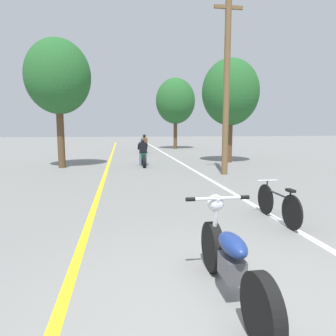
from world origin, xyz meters
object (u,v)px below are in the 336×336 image
at_px(motorcycle_foreground, 230,260).
at_px(motorcycle_rider_far, 144,146).
at_px(roadside_tree_right_near, 230,93).
at_px(motorcycle_rider_lead, 143,155).
at_px(roadside_tree_left, 58,77).
at_px(utility_pole, 227,83).
at_px(bicycle_parked, 278,204).
at_px(roadside_tree_right_far, 175,101).

bearing_deg(motorcycle_foreground, motorcycle_rider_far, 88.34).
bearing_deg(motorcycle_rider_far, roadside_tree_right_near, -58.08).
bearing_deg(motorcycle_rider_lead, roadside_tree_left, -177.90).
xyz_separation_m(roadside_tree_right_near, roadside_tree_left, (-8.41, -0.91, 0.42)).
bearing_deg(utility_pole, bicycle_parked, -99.73).
bearing_deg(motorcycle_foreground, roadside_tree_right_far, 81.12).
xyz_separation_m(roadside_tree_right_far, motorcycle_rider_lead, (-3.68, -11.42, -3.60)).
relative_size(roadside_tree_right_near, motorcycle_rider_far, 2.63).
distance_m(roadside_tree_right_near, bicycle_parked, 10.81).
distance_m(roadside_tree_right_far, bicycle_parked, 20.99).
relative_size(utility_pole, roadside_tree_left, 1.19).
distance_m(utility_pole, roadside_tree_right_near, 4.32).
bearing_deg(motorcycle_foreground, utility_pole, 70.83).
relative_size(roadside_tree_left, motorcycle_rider_lead, 2.77).
distance_m(utility_pole, motorcycle_foreground, 9.38).
xyz_separation_m(roadside_tree_left, motorcycle_rider_far, (4.40, 7.36, -3.55)).
xyz_separation_m(roadside_tree_right_far, bicycle_parked, (-1.70, -20.58, -3.76)).
bearing_deg(motorcycle_rider_lead, bicycle_parked, -77.83).
xyz_separation_m(roadside_tree_left, bicycle_parked, (5.74, -9.03, -3.72)).
height_order(utility_pole, motorcycle_rider_far, utility_pole).
bearing_deg(roadside_tree_right_near, motorcycle_rider_lead, -170.57).
bearing_deg(roadside_tree_right_far, utility_pole, -92.67).
relative_size(roadside_tree_right_near, roadside_tree_left, 0.94).
height_order(roadside_tree_right_near, bicycle_parked, roadside_tree_right_near).
height_order(utility_pole, motorcycle_rider_lead, utility_pole).
height_order(roadside_tree_left, motorcycle_rider_lead, roadside_tree_left).
xyz_separation_m(motorcycle_rider_lead, motorcycle_rider_far, (0.63, 7.22, 0.02)).
height_order(roadside_tree_right_near, motorcycle_foreground, roadside_tree_right_near).
distance_m(utility_pole, motorcycle_rider_far, 11.11).
relative_size(roadside_tree_right_far, motorcycle_rider_lead, 2.92).
xyz_separation_m(motorcycle_rider_lead, bicycle_parked, (1.98, -9.16, -0.16)).
bearing_deg(roadside_tree_right_near, utility_pole, -112.56).
bearing_deg(roadside_tree_left, motorcycle_rider_far, 59.16).
distance_m(motorcycle_foreground, motorcycle_rider_far, 18.81).
distance_m(roadside_tree_right_far, motorcycle_foreground, 23.56).
xyz_separation_m(utility_pole, motorcycle_rider_lead, (-3.00, 3.21, -3.02)).
relative_size(motorcycle_rider_lead, motorcycle_rider_far, 1.01).
height_order(roadside_tree_right_near, motorcycle_rider_lead, roadside_tree_right_near).
xyz_separation_m(roadside_tree_left, motorcycle_rider_lead, (3.76, 0.14, -3.56)).
bearing_deg(roadside_tree_right_far, roadside_tree_right_near, -84.78).
relative_size(motorcycle_foreground, motorcycle_rider_far, 0.98).
bearing_deg(bicycle_parked, roadside_tree_right_near, 74.93).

